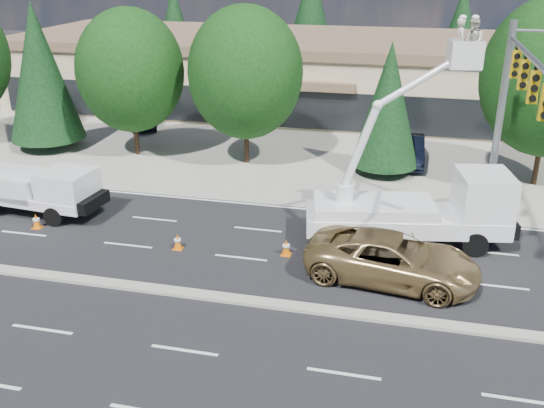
% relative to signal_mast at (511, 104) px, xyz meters
% --- Properties ---
extents(ground, '(140.00, 140.00, 0.00)m').
position_rel_signal_mast_xyz_m(ground, '(-10.03, -7.04, -6.06)').
color(ground, black).
rests_on(ground, ground).
extents(concrete_apron, '(140.00, 22.00, 0.01)m').
position_rel_signal_mast_xyz_m(concrete_apron, '(-10.03, 12.96, -6.05)').
color(concrete_apron, '#9B978D').
rests_on(concrete_apron, ground).
extents(road_median, '(120.00, 0.55, 0.12)m').
position_rel_signal_mast_xyz_m(road_median, '(-10.03, -7.04, -6.00)').
color(road_median, '#9B978D').
rests_on(road_median, ground).
extents(strip_mall, '(50.40, 15.40, 5.50)m').
position_rel_signal_mast_xyz_m(strip_mall, '(-10.03, 22.93, -3.23)').
color(strip_mall, tan).
rests_on(strip_mall, ground).
extents(tree_front_b, '(4.54, 4.54, 8.96)m').
position_rel_signal_mast_xyz_m(tree_front_b, '(-26.03, 7.96, -1.25)').
color(tree_front_b, '#332114').
rests_on(tree_front_b, ground).
extents(tree_front_c, '(6.30, 6.30, 8.75)m').
position_rel_signal_mast_xyz_m(tree_front_c, '(-20.03, 7.96, -0.94)').
color(tree_front_c, '#332114').
rests_on(tree_front_c, ground).
extents(tree_front_d, '(6.50, 6.50, 9.03)m').
position_rel_signal_mast_xyz_m(tree_front_d, '(-13.03, 7.96, -0.77)').
color(tree_front_d, '#332114').
rests_on(tree_front_d, ground).
extents(tree_front_e, '(3.71, 3.71, 7.31)m').
position_rel_signal_mast_xyz_m(tree_front_e, '(-5.03, 7.96, -2.14)').
color(tree_front_e, '#332114').
rests_on(tree_front_e, ground).
extents(tree_back_a, '(4.39, 4.39, 8.66)m').
position_rel_signal_mast_xyz_m(tree_back_a, '(-28.03, 34.96, -1.41)').
color(tree_back_a, '#332114').
rests_on(tree_back_a, ground).
extents(tree_back_b, '(5.49, 5.49, 10.83)m').
position_rel_signal_mast_xyz_m(tree_back_b, '(-14.03, 34.96, -0.25)').
color(tree_back_b, '#332114').
rests_on(tree_back_b, ground).
extents(tree_back_c, '(4.59, 4.59, 9.06)m').
position_rel_signal_mast_xyz_m(tree_back_c, '(-0.03, 34.96, -1.20)').
color(tree_back_c, '#332114').
rests_on(tree_back_c, ground).
extents(signal_mast, '(2.76, 10.16, 9.00)m').
position_rel_signal_mast_xyz_m(signal_mast, '(0.00, 0.00, 0.00)').
color(signal_mast, gray).
rests_on(signal_mast, ground).
extents(utility_pickup, '(6.22, 2.82, 2.31)m').
position_rel_signal_mast_xyz_m(utility_pickup, '(-20.32, -1.61, -5.10)').
color(utility_pickup, white).
rests_on(utility_pickup, ground).
extents(bucket_truck, '(8.67, 4.02, 9.41)m').
position_rel_signal_mast_xyz_m(bucket_truck, '(-2.99, -0.72, -4.10)').
color(bucket_truck, white).
rests_on(bucket_truck, ground).
extents(traffic_cone_a, '(0.40, 0.40, 0.70)m').
position_rel_signal_mast_xyz_m(traffic_cone_a, '(-19.80, -3.16, -5.72)').
color(traffic_cone_a, '#E16107').
rests_on(traffic_cone_a, ground).
extents(traffic_cone_b, '(0.40, 0.40, 0.70)m').
position_rel_signal_mast_xyz_m(traffic_cone_b, '(-12.82, -3.66, -5.72)').
color(traffic_cone_b, '#E16107').
rests_on(traffic_cone_b, ground).
extents(traffic_cone_c, '(0.40, 0.40, 0.70)m').
position_rel_signal_mast_xyz_m(traffic_cone_c, '(-8.28, -3.15, -5.72)').
color(traffic_cone_c, '#E16107').
rests_on(traffic_cone_c, ground).
extents(minivan, '(6.81, 3.82, 1.80)m').
position_rel_signal_mast_xyz_m(minivan, '(-3.97, -4.24, -5.16)').
color(minivan, olive).
rests_on(minivan, ground).
extents(parked_car_west, '(2.88, 4.75, 1.51)m').
position_rel_signal_mast_xyz_m(parked_car_west, '(-22.06, 13.96, -5.30)').
color(parked_car_west, black).
rests_on(parked_car_west, ground).
extents(parked_car_east, '(1.87, 4.90, 1.59)m').
position_rel_signal_mast_xyz_m(parked_car_east, '(-3.71, 10.00, -5.26)').
color(parked_car_east, black).
rests_on(parked_car_east, ground).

